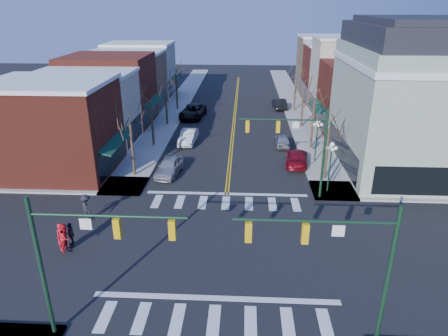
# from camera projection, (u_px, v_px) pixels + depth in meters

# --- Properties ---
(ground) EXTENTS (160.00, 160.00, 0.00)m
(ground) POSITION_uv_depth(u_px,v_px,m) (221.00, 248.00, 25.24)
(ground) COLOR black
(ground) RESTS_ON ground
(sidewalk_left) EXTENTS (3.50, 70.00, 0.15)m
(sidewalk_left) POSITION_uv_depth(u_px,v_px,m) (153.00, 142.00, 44.06)
(sidewalk_left) COLOR #9E9B93
(sidewalk_left) RESTS_ON ground
(sidewalk_right) EXTENTS (3.50, 70.00, 0.15)m
(sidewalk_right) POSITION_uv_depth(u_px,v_px,m) (312.00, 145.00, 43.23)
(sidewalk_right) COLOR #9E9B93
(sidewalk_right) RESTS_ON ground
(bldg_left_brick_a) EXTENTS (10.00, 8.50, 8.00)m
(bldg_left_brick_a) POSITION_uv_depth(u_px,v_px,m) (54.00, 129.00, 35.26)
(bldg_left_brick_a) COLOR maroon
(bldg_left_brick_a) RESTS_ON ground
(bldg_left_stucco_a) EXTENTS (10.00, 7.00, 7.50)m
(bldg_left_stucco_a) POSITION_uv_depth(u_px,v_px,m) (87.00, 110.00, 42.51)
(bldg_left_stucco_a) COLOR #BCB19B
(bldg_left_stucco_a) RESTS_ON ground
(bldg_left_brick_b) EXTENTS (10.00, 9.00, 8.50)m
(bldg_left_brick_b) POSITION_uv_depth(u_px,v_px,m) (110.00, 90.00, 49.69)
(bldg_left_brick_b) COLOR maroon
(bldg_left_brick_b) RESTS_ON ground
(bldg_left_tan) EXTENTS (10.00, 7.50, 7.80)m
(bldg_left_tan) POSITION_uv_depth(u_px,v_px,m) (128.00, 81.00, 57.43)
(bldg_left_tan) COLOR #967552
(bldg_left_tan) RESTS_ON ground
(bldg_left_stucco_b) EXTENTS (10.00, 8.00, 8.20)m
(bldg_left_stucco_b) POSITION_uv_depth(u_px,v_px,m) (141.00, 71.00, 64.50)
(bldg_left_stucco_b) COLOR #BCB19B
(bldg_left_stucco_b) RESTS_ON ground
(bldg_right_brick_a) EXTENTS (10.00, 8.50, 8.00)m
(bldg_right_brick_a) POSITION_uv_depth(u_px,v_px,m) (366.00, 98.00, 46.70)
(bldg_right_brick_a) COLOR maroon
(bldg_right_brick_a) RESTS_ON ground
(bldg_right_stucco) EXTENTS (10.00, 7.00, 10.00)m
(bldg_right_stucco) POSITION_uv_depth(u_px,v_px,m) (351.00, 78.00, 53.46)
(bldg_right_stucco) COLOR #BCB19B
(bldg_right_stucco) RESTS_ON ground
(bldg_right_brick_b) EXTENTS (10.00, 8.00, 8.50)m
(bldg_right_brick_b) POSITION_uv_depth(u_px,v_px,m) (338.00, 74.00, 60.66)
(bldg_right_brick_b) COLOR maroon
(bldg_right_brick_b) RESTS_ON ground
(bldg_right_tan) EXTENTS (10.00, 8.00, 9.00)m
(bldg_right_tan) POSITION_uv_depth(u_px,v_px,m) (328.00, 65.00, 67.94)
(bldg_right_tan) COLOR #967552
(bldg_right_tan) RESTS_ON ground
(victorian_corner) EXTENTS (12.25, 14.25, 13.30)m
(victorian_corner) POSITION_uv_depth(u_px,v_px,m) (416.00, 97.00, 35.26)
(victorian_corner) COLOR #9BA791
(victorian_corner) RESTS_ON ground
(traffic_mast_near_left) EXTENTS (6.60, 0.28, 7.20)m
(traffic_mast_near_left) POSITION_uv_depth(u_px,v_px,m) (80.00, 250.00, 16.87)
(traffic_mast_near_left) COLOR #14331E
(traffic_mast_near_left) RESTS_ON ground
(traffic_mast_near_right) EXTENTS (6.60, 0.28, 7.20)m
(traffic_mast_near_right) POSITION_uv_depth(u_px,v_px,m) (345.00, 258.00, 16.34)
(traffic_mast_near_right) COLOR #14331E
(traffic_mast_near_right) RESTS_ON ground
(traffic_mast_far_right) EXTENTS (6.60, 0.28, 7.20)m
(traffic_mast_far_right) POSITION_uv_depth(u_px,v_px,m) (300.00, 142.00, 29.98)
(traffic_mast_far_right) COLOR #14331E
(traffic_mast_far_right) RESTS_ON ground
(lamppost_corner) EXTENTS (0.36, 0.36, 4.33)m
(lamppost_corner) POSITION_uv_depth(u_px,v_px,m) (331.00, 159.00, 31.54)
(lamppost_corner) COLOR #14331E
(lamppost_corner) RESTS_ON ground
(lamppost_midblock) EXTENTS (0.36, 0.36, 4.33)m
(lamppost_midblock) POSITION_uv_depth(u_px,v_px,m) (317.00, 134.00, 37.54)
(lamppost_midblock) COLOR #14331E
(lamppost_midblock) RESTS_ON ground
(tree_left_a) EXTENTS (0.24, 0.24, 4.76)m
(tree_left_a) POSITION_uv_depth(u_px,v_px,m) (133.00, 151.00, 34.86)
(tree_left_a) COLOR #382B21
(tree_left_a) RESTS_ON ground
(tree_left_b) EXTENTS (0.24, 0.24, 5.04)m
(tree_left_b) POSITION_uv_depth(u_px,v_px,m) (152.00, 124.00, 42.18)
(tree_left_b) COLOR #382B21
(tree_left_b) RESTS_ON ground
(tree_left_c) EXTENTS (0.24, 0.24, 4.55)m
(tree_left_c) POSITION_uv_depth(u_px,v_px,m) (166.00, 108.00, 49.65)
(tree_left_c) COLOR #382B21
(tree_left_c) RESTS_ON ground
(tree_left_d) EXTENTS (0.24, 0.24, 4.90)m
(tree_left_d) POSITION_uv_depth(u_px,v_px,m) (177.00, 93.00, 56.96)
(tree_left_d) COLOR #382B21
(tree_left_d) RESTS_ON ground
(tree_right_a) EXTENTS (0.24, 0.24, 4.62)m
(tree_right_a) POSITION_uv_depth(u_px,v_px,m) (326.00, 155.00, 34.09)
(tree_right_a) COLOR #382B21
(tree_right_a) RESTS_ON ground
(tree_right_b) EXTENTS (0.24, 0.24, 5.18)m
(tree_right_b) POSITION_uv_depth(u_px,v_px,m) (312.00, 125.00, 41.36)
(tree_right_b) COLOR #382B21
(tree_right_b) RESTS_ON ground
(tree_right_c) EXTENTS (0.24, 0.24, 4.83)m
(tree_right_c) POSITION_uv_depth(u_px,v_px,m) (302.00, 108.00, 48.80)
(tree_right_c) COLOR #382B21
(tree_right_c) RESTS_ON ground
(tree_right_d) EXTENTS (0.24, 0.24, 4.97)m
(tree_right_d) POSITION_uv_depth(u_px,v_px,m) (295.00, 94.00, 56.15)
(tree_right_d) COLOR #382B21
(tree_right_d) RESTS_ON ground
(car_left_near) EXTENTS (2.32, 4.67, 1.53)m
(car_left_near) POSITION_uv_depth(u_px,v_px,m) (169.00, 166.00, 35.84)
(car_left_near) COLOR #B9B9BE
(car_left_near) RESTS_ON ground
(car_left_mid) EXTENTS (1.83, 4.57, 1.48)m
(car_left_mid) POSITION_uv_depth(u_px,v_px,m) (188.00, 137.00, 43.80)
(car_left_mid) COLOR silver
(car_left_mid) RESTS_ON ground
(car_left_far) EXTENTS (3.41, 6.32, 1.68)m
(car_left_far) POSITION_uv_depth(u_px,v_px,m) (193.00, 111.00, 53.57)
(car_left_far) COLOR black
(car_left_far) RESTS_ON ground
(car_right_near) EXTENTS (2.62, 5.13, 1.42)m
(car_right_near) POSITION_uv_depth(u_px,v_px,m) (297.00, 157.00, 38.06)
(car_right_near) COLOR maroon
(car_right_near) RESTS_ON ground
(car_right_mid) EXTENTS (1.60, 3.92, 1.33)m
(car_right_mid) POSITION_uv_depth(u_px,v_px,m) (282.00, 140.00, 42.93)
(car_right_mid) COLOR #A7A7AB
(car_right_mid) RESTS_ON ground
(car_right_far) EXTENTS (2.01, 4.68, 1.50)m
(car_right_far) POSITION_uv_depth(u_px,v_px,m) (279.00, 104.00, 58.07)
(car_right_far) COLOR black
(car_right_far) RESTS_ON ground
(pedestrian_red_a) EXTENTS (0.75, 0.78, 1.80)m
(pedestrian_red_a) POSITION_uv_depth(u_px,v_px,m) (62.00, 237.00, 24.57)
(pedestrian_red_a) COLOR red
(pedestrian_red_a) RESTS_ON sidewalk_left
(pedestrian_red_b) EXTENTS (0.81, 0.97, 1.83)m
(pedestrian_red_b) POSITION_uv_depth(u_px,v_px,m) (66.00, 237.00, 24.48)
(pedestrian_red_b) COLOR red
(pedestrian_red_b) RESTS_ON sidewalk_left
(pedestrian_dark_a) EXTENTS (0.85, 1.01, 1.62)m
(pedestrian_dark_a) POSITION_uv_depth(u_px,v_px,m) (71.00, 234.00, 25.03)
(pedestrian_dark_a) COLOR black
(pedestrian_dark_a) RESTS_ON sidewalk_left
(pedestrian_dark_b) EXTENTS (1.30, 1.39, 1.89)m
(pedestrian_dark_b) POSITION_uv_depth(u_px,v_px,m) (86.00, 207.00, 28.03)
(pedestrian_dark_b) COLOR black
(pedestrian_dark_b) RESTS_ON sidewalk_left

